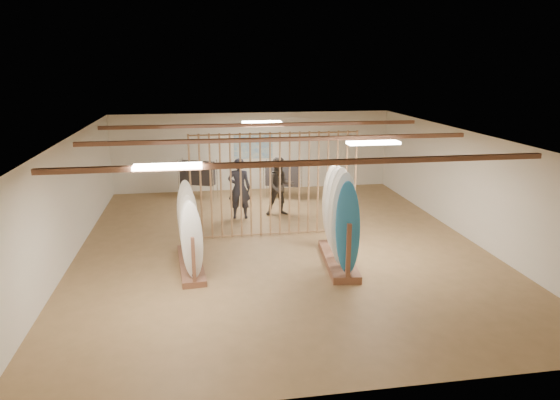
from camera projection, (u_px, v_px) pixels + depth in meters
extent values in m
plane|color=#A27C4E|center=(280.00, 245.00, 12.76)|extent=(12.00, 12.00, 0.00)
plane|color=gray|center=(280.00, 136.00, 12.01)|extent=(12.00, 12.00, 0.00)
plane|color=white|center=(253.00, 152.00, 18.10)|extent=(12.00, 0.00, 12.00)
plane|color=white|center=(352.00, 303.00, 6.68)|extent=(12.00, 0.00, 12.00)
plane|color=white|center=(68.00, 201.00, 11.61)|extent=(0.00, 12.00, 12.00)
plane|color=white|center=(467.00, 185.00, 13.17)|extent=(0.00, 12.00, 12.00)
cube|color=brown|center=(280.00, 139.00, 12.04)|extent=(9.50, 6.12, 0.10)
cube|color=white|center=(280.00, 139.00, 12.03)|extent=(1.20, 0.35, 0.06)
cylinder|color=tan|center=(191.00, 188.00, 12.80)|extent=(0.05, 0.05, 2.78)
cylinder|color=tan|center=(201.00, 188.00, 12.84)|extent=(0.05, 0.05, 2.78)
cylinder|color=tan|center=(211.00, 187.00, 12.88)|extent=(0.05, 0.05, 2.78)
cylinder|color=tan|center=(221.00, 187.00, 12.93)|extent=(0.05, 0.05, 2.78)
cylinder|color=tan|center=(231.00, 186.00, 12.97)|extent=(0.05, 0.05, 2.78)
cylinder|color=tan|center=(241.00, 186.00, 13.01)|extent=(0.05, 0.05, 2.78)
cylinder|color=tan|center=(251.00, 186.00, 13.05)|extent=(0.05, 0.05, 2.78)
cylinder|color=tan|center=(261.00, 185.00, 13.09)|extent=(0.05, 0.05, 2.78)
cylinder|color=tan|center=(270.00, 185.00, 13.13)|extent=(0.05, 0.05, 2.78)
cylinder|color=tan|center=(280.00, 185.00, 13.17)|extent=(0.05, 0.05, 2.78)
cylinder|color=tan|center=(290.00, 184.00, 13.21)|extent=(0.05, 0.05, 2.78)
cylinder|color=tan|center=(299.00, 184.00, 13.25)|extent=(0.05, 0.05, 2.78)
cylinder|color=tan|center=(309.00, 183.00, 13.29)|extent=(0.05, 0.05, 2.78)
cylinder|color=tan|center=(318.00, 183.00, 13.33)|extent=(0.05, 0.05, 2.78)
cylinder|color=tan|center=(327.00, 183.00, 13.37)|extent=(0.05, 0.05, 2.78)
cylinder|color=tan|center=(337.00, 182.00, 13.41)|extent=(0.05, 0.05, 2.78)
cylinder|color=tan|center=(346.00, 182.00, 13.45)|extent=(0.05, 0.05, 2.78)
cylinder|color=tan|center=(355.00, 182.00, 13.49)|extent=(0.05, 0.05, 2.78)
cube|color=#367CBE|center=(253.00, 146.00, 18.02)|extent=(1.40, 0.03, 0.90)
cube|color=brown|center=(191.00, 265.00, 11.35)|extent=(0.68, 2.32, 0.14)
cylinder|color=black|center=(189.00, 229.00, 11.13)|extent=(0.18, 2.23, 0.01)
ellipsoid|color=white|center=(192.00, 240.00, 10.23)|extent=(0.44, 0.09, 1.70)
ellipsoid|color=white|center=(191.00, 234.00, 10.58)|extent=(0.44, 0.09, 1.70)
ellipsoid|color=silver|center=(190.00, 229.00, 10.93)|extent=(0.44, 0.09, 1.70)
ellipsoid|color=silver|center=(188.00, 224.00, 11.28)|extent=(0.44, 0.09, 1.70)
ellipsoid|color=silver|center=(187.00, 219.00, 11.64)|extent=(0.44, 0.09, 1.70)
ellipsoid|color=white|center=(186.00, 214.00, 11.99)|extent=(0.44, 0.09, 1.70)
cube|color=brown|center=(338.00, 260.00, 11.57)|extent=(0.84, 2.38, 0.17)
cylinder|color=black|center=(340.00, 218.00, 11.29)|extent=(0.24, 2.27, 0.01)
ellipsoid|color=#2D8CD1|center=(348.00, 228.00, 10.34)|extent=(0.54, 0.12, 2.05)
ellipsoid|color=silver|center=(344.00, 221.00, 10.81)|extent=(0.54, 0.12, 2.05)
ellipsoid|color=white|center=(340.00, 214.00, 11.27)|extent=(0.54, 0.12, 2.05)
ellipsoid|color=white|center=(336.00, 208.00, 11.74)|extent=(0.54, 0.12, 2.05)
ellipsoid|color=silver|center=(333.00, 203.00, 12.20)|extent=(0.54, 0.12, 2.05)
cylinder|color=silver|center=(197.00, 161.00, 16.82)|extent=(1.17, 0.55, 0.03)
cube|color=black|center=(197.00, 173.00, 16.93)|extent=(1.20, 0.78, 0.77)
cylinder|color=silver|center=(198.00, 179.00, 16.98)|extent=(0.03, 0.03, 1.36)
cylinder|color=silver|center=(283.00, 162.00, 16.70)|extent=(1.16, 0.49, 0.03)
cube|color=black|center=(283.00, 175.00, 16.81)|extent=(1.18, 0.72, 0.75)
cylinder|color=silver|center=(283.00, 180.00, 16.87)|extent=(0.03, 0.03, 1.33)
imported|color=#2A2A33|center=(239.00, 184.00, 14.73)|extent=(0.82, 0.61, 2.08)
imported|color=#39332C|center=(280.00, 183.00, 15.05)|extent=(0.98, 0.77, 2.02)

